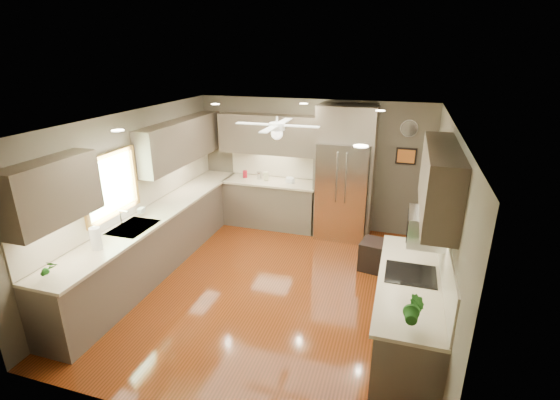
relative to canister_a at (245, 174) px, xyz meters
The scene contains 27 objects.
floor 2.77m from the canister_a, 60.05° to the right, with size 5.00×5.00×0.00m, color #482009.
ceiling 2.97m from the canister_a, 60.05° to the right, with size 5.00×5.00×0.00m, color white.
wall_back 1.33m from the canister_a, 11.94° to the left, with size 4.50×4.50×0.00m, color brown.
wall_front 4.91m from the canister_a, 74.81° to the right, with size 4.50×4.50×0.00m, color brown.
wall_left 2.44m from the canister_a, 113.43° to the right, with size 5.00×5.00×0.00m, color brown.
wall_right 4.18m from the canister_a, 32.23° to the right, with size 5.00×5.00×0.00m, color brown.
canister_a is the anchor object (origin of this frame).
canister_b 0.30m from the canister_a, ahead, with size 0.10×0.10×0.15m, color silver.
canister_c 0.46m from the canister_a, ahead, with size 0.10×0.10×0.17m, color #B6B588.
soap_bottle 2.42m from the canister_a, 109.11° to the right, with size 0.08×0.08×0.17m, color white.
potted_plant_left 4.26m from the canister_a, 99.06° to the right, with size 0.14×0.09×0.27m, color #1C5618.
potted_plant_right 5.04m from the canister_a, 50.43° to the right, with size 0.19×0.15×0.35m, color #1C5618.
bowl 0.95m from the canister_a, ahead, with size 0.20×0.20×0.05m, color #B6B588.
left_run 2.25m from the canister_a, 107.87° to the right, with size 0.65×4.70×1.45m.
back_run 0.77m from the canister_a, ahead, with size 1.85×0.65×1.45m.
uppers 1.82m from the canister_a, 70.33° to the right, with size 4.50×4.70×0.95m.
window 2.93m from the canister_a, 108.94° to the right, with size 0.05×1.12×0.92m.
sink 2.81m from the canister_a, 103.35° to the right, with size 0.50×0.70×0.32m.
refrigerator 1.99m from the canister_a, ahead, with size 1.06×0.75×2.45m.
right_run 4.45m from the canister_a, 43.30° to the right, with size 0.70×2.20×1.45m.
microwave 4.35m from the canister_a, 40.01° to the right, with size 0.43×0.55×0.34m.
ceiling_fan 2.66m from the canister_a, 56.34° to the right, with size 1.18×1.18×0.32m.
recessed_lights 2.66m from the canister_a, 55.77° to the right, with size 2.84×3.14×0.01m.
wall_clock 3.21m from the canister_a, ahead, with size 0.30×0.03×0.30m.
framed_print 3.09m from the canister_a, ahead, with size 0.36×0.03×0.30m.
stool 3.07m from the canister_a, 24.06° to the right, with size 0.52×0.52×0.50m.
paper_towel 3.51m from the canister_a, 100.84° to the right, with size 0.13×0.13×0.33m.
Camera 1 is at (1.68, -4.99, 3.33)m, focal length 26.00 mm.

